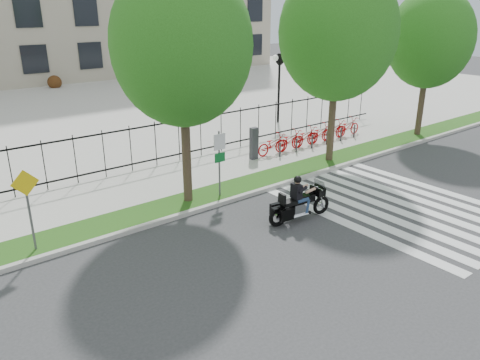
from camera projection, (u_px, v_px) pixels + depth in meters
ground at (305, 245)px, 14.32m from camera, size 120.00×120.00×0.00m
curb at (225, 202)px, 17.30m from camera, size 60.00×0.20×0.15m
grass_verge at (212, 195)px, 17.92m from camera, size 60.00×1.50×0.15m
sidewalk at (178, 177)px, 19.76m from camera, size 60.00×3.50×0.15m
plaza at (46, 110)px, 32.62m from camera, size 80.00×34.00×0.10m
crosswalk_stripes at (397, 206)px, 17.14m from camera, size 5.70×8.00×0.01m
iron_fence at (156, 144)px, 20.66m from camera, size 30.00×0.06×2.00m
lamp_post_right at (279, 71)px, 27.82m from camera, size 1.06×0.70×4.25m
street_tree_1 at (182, 45)px, 15.35m from camera, size 4.73×4.73×8.25m
street_tree_2 at (338, 32)px, 19.82m from camera, size 5.06×5.06×8.58m
street_tree_3 at (430, 39)px, 24.30m from camera, size 4.43×4.43×7.65m
bike_share_station at (312, 135)px, 23.97m from camera, size 7.81×0.87×1.50m
sign_pole_regulatory at (220, 155)px, 17.14m from camera, size 0.50×0.09×2.50m
sign_pole_warning at (28, 199)px, 13.22m from camera, size 0.78×0.09×2.49m
motorcycle_rider at (300, 202)px, 15.80m from camera, size 2.53×0.88×1.96m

